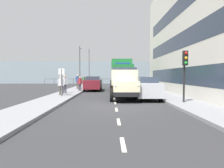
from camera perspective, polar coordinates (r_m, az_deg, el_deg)
ground_plane at (r=20.85m, az=0.34°, el=-2.51°), size 80.00×80.00×0.00m
sidewalk_left at (r=21.39m, az=12.49°, el=-2.24°), size 2.37×40.72×0.15m
sidewalk_right at (r=21.25m, az=-11.90°, el=-2.26°), size 2.37×40.72×0.15m
road_centreline_markings at (r=19.83m, az=0.39°, el=-2.75°), size 0.12×36.37×0.01m
sea_horizon at (r=44.13m, az=-0.17°, el=3.40°), size 80.00×0.80×5.00m
seawall_railing at (r=40.54m, az=-0.13°, el=1.24°), size 28.08×0.08×1.20m
truck_vintage_cream at (r=14.81m, az=3.59°, el=-0.00°), size 2.17×5.64×2.43m
lorry_cargo_green at (r=25.40m, az=2.72°, el=3.08°), size 2.58×8.20×3.87m
car_silver_kerbside_near at (r=14.82m, az=9.94°, el=-1.14°), size 1.78×3.97×1.72m
car_grey_kerbside_1 at (r=19.73m, az=7.29°, el=-0.20°), size 1.94×4.24×1.72m
car_teal_kerbside_2 at (r=25.58m, az=5.47°, el=0.42°), size 1.75×3.81×1.72m
car_maroon_oppositeside_0 at (r=23.36m, az=-5.58°, el=0.23°), size 1.95×4.60×1.72m
pedestrian_with_bag at (r=16.99m, az=-14.83°, el=0.08°), size 0.53×0.34×1.67m
pedestrian_in_dark_coat at (r=18.68m, az=-13.78°, el=0.43°), size 0.53×0.34×1.73m
pedestrian_couple_b at (r=21.64m, az=-9.46°, el=0.47°), size 0.53×0.34×1.57m
pedestrian_strolling at (r=24.50m, az=-10.06°, el=1.04°), size 0.53×0.34×1.79m
pedestrian_near_railing at (r=26.68m, az=-8.33°, el=0.99°), size 0.53×0.34×1.66m
traffic_light_near at (r=12.83m, az=20.69°, el=5.23°), size 0.28×0.41×3.20m
lamp_post_promenade at (r=28.26m, az=-9.46°, el=6.28°), size 0.32×1.14×5.88m
lamp_post_far at (r=38.88m, az=-6.76°, el=6.10°), size 0.32×1.14×6.96m
street_sign at (r=16.11m, az=-14.65°, el=1.92°), size 0.50×0.07×2.25m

